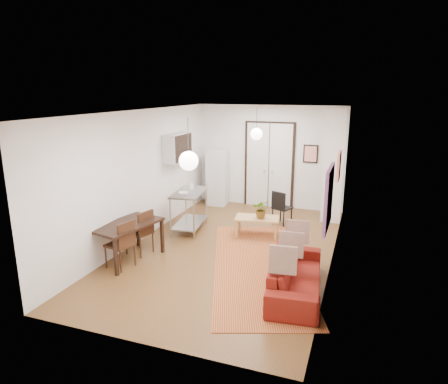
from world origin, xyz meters
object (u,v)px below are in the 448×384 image
(dining_chair_near, at_px, (141,227))
(dining_table, at_px, (127,228))
(coffee_table, at_px, (257,220))
(kitchen_counter, at_px, (189,205))
(black_side_chair, at_px, (283,204))
(dining_chair_far, at_px, (122,239))
(sofa, at_px, (296,275))
(fridge, at_px, (217,178))

(dining_chair_near, bearing_deg, dining_table, 5.97)
(coffee_table, distance_m, dining_table, 3.02)
(kitchen_counter, height_order, dining_chair_near, kitchen_counter)
(black_side_chair, bearing_deg, coffee_table, 94.22)
(coffee_table, xyz_separation_m, kitchen_counter, (-1.63, -0.19, 0.25))
(dining_table, bearing_deg, dining_chair_far, -78.63)
(dining_table, relative_size, dining_chair_near, 1.60)
(sofa, bearing_deg, dining_chair_far, 84.78)
(dining_chair_near, bearing_deg, sofa, 91.64)
(coffee_table, xyz_separation_m, dining_chair_far, (-2.02, -2.44, 0.16))
(fridge, bearing_deg, coffee_table, -56.23)
(dining_chair_near, xyz_separation_m, black_side_chair, (2.41, 2.81, -0.04))
(black_side_chair, bearing_deg, dining_chair_near, 73.47)
(sofa, height_order, fridge, fridge)
(dining_chair_far, bearing_deg, kitchen_counter, -177.36)
(sofa, bearing_deg, dining_table, 80.44)
(kitchen_counter, height_order, black_side_chair, kitchen_counter)
(sofa, bearing_deg, black_side_chair, 8.73)
(kitchen_counter, distance_m, black_side_chair, 2.39)
(sofa, xyz_separation_m, kitchen_counter, (-2.94, 2.19, 0.33))
(coffee_table, distance_m, black_side_chair, 1.15)
(dining_chair_far, xyz_separation_m, black_side_chair, (2.41, 3.51, -0.04))
(fridge, height_order, dining_chair_far, fridge)
(sofa, distance_m, coffee_table, 2.72)
(fridge, height_order, black_side_chair, fridge)
(coffee_table, relative_size, black_side_chair, 1.23)
(dining_table, height_order, black_side_chair, black_side_chair)
(sofa, bearing_deg, dining_chair_near, 72.88)
(sofa, bearing_deg, coffee_table, 22.64)
(dining_chair_far, height_order, black_side_chair, dining_chair_far)
(fridge, height_order, dining_chair_near, fridge)
(dining_table, height_order, dining_chair_near, dining_chair_near)
(black_side_chair, bearing_deg, sofa, 128.97)
(dining_chair_near, relative_size, dining_chair_far, 1.00)
(dining_chair_near, bearing_deg, fridge, -170.89)
(dining_chair_far, distance_m, black_side_chair, 4.26)
(sofa, xyz_separation_m, black_side_chair, (-0.92, 3.46, 0.21))
(dining_chair_near, xyz_separation_m, dining_chair_far, (0.00, -0.70, 0.00))
(coffee_table, bearing_deg, fridge, 129.74)
(dining_chair_far, bearing_deg, fridge, -170.36)
(sofa, height_order, dining_table, dining_table)
(fridge, relative_size, dining_chair_near, 1.71)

